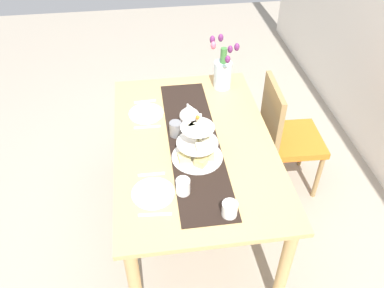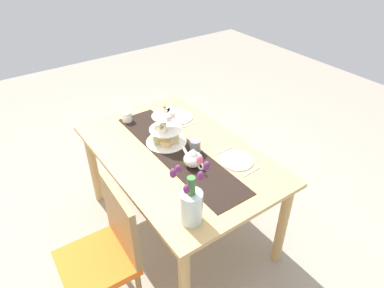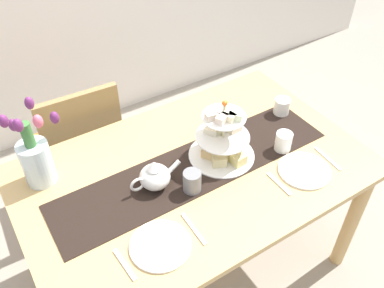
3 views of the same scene
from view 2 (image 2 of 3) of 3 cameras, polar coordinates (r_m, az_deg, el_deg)
name	(u,v)px [view 2 (image 2 of 3)]	position (r m, az deg, el deg)	size (l,w,h in m)	color
ground_plane	(179,225)	(2.97, -2.09, -13.18)	(8.00, 8.00, 0.00)	gray
dining_table	(178,164)	(2.53, -2.40, -3.26)	(1.52, 0.97, 0.76)	tan
chair_left	(106,250)	(2.22, -14.00, -16.62)	(0.44, 0.44, 0.91)	olive
table_runner	(178,151)	(2.46, -2.40, -1.24)	(1.30, 0.30, 0.00)	black
tiered_cake_stand	(166,132)	(2.52, -4.36, 1.99)	(0.30, 0.30, 0.30)	beige
teapot	(193,159)	(2.30, 0.21, -2.46)	(0.24, 0.13, 0.14)	white
tulip_vase	(191,202)	(1.88, -0.13, -9.60)	(0.22, 0.19, 0.39)	silver
cream_jug	(127,117)	(2.84, -10.70, 4.46)	(0.08, 0.08, 0.09)	white
dinner_plate_left	(237,160)	(2.39, 7.40, -2.71)	(0.23, 0.23, 0.01)	white
fork_left	(251,172)	(2.31, 9.78, -4.51)	(0.02, 0.15, 0.01)	silver
knife_left	(223,151)	(2.48, 5.19, -1.10)	(0.01, 0.17, 0.01)	silver
dinner_plate_right	(179,117)	(2.86, -2.20, 4.45)	(0.23, 0.23, 0.01)	white
fork_right	(189,125)	(2.76, -0.53, 3.18)	(0.02, 0.15, 0.01)	silver
knife_right	(169,110)	(2.97, -3.75, 5.56)	(0.01, 0.17, 0.01)	silver
mug_grey	(195,146)	(2.43, 0.55, -0.38)	(0.08, 0.08, 0.10)	slate
mug_white_text	(161,118)	(2.78, -5.14, 4.35)	(0.08, 0.08, 0.10)	white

